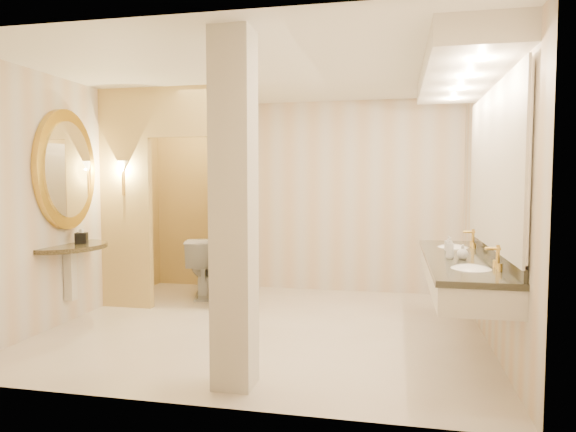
# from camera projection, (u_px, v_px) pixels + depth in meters

# --- Properties ---
(floor) EXTENTS (4.50, 4.50, 0.00)m
(floor) POSITION_uv_depth(u_px,v_px,m) (267.00, 327.00, 5.56)
(floor) COLOR silver
(floor) RESTS_ON ground
(ceiling) EXTENTS (4.50, 4.50, 0.00)m
(ceiling) POSITION_uv_depth(u_px,v_px,m) (266.00, 74.00, 5.37)
(ceiling) COLOR white
(ceiling) RESTS_ON wall_back
(wall_back) EXTENTS (4.50, 0.02, 2.70)m
(wall_back) POSITION_uv_depth(u_px,v_px,m) (301.00, 196.00, 7.42)
(wall_back) COLOR beige
(wall_back) RESTS_ON floor
(wall_front) EXTENTS (4.50, 0.02, 2.70)m
(wall_front) POSITION_uv_depth(u_px,v_px,m) (195.00, 215.00, 3.51)
(wall_front) COLOR beige
(wall_front) RESTS_ON floor
(wall_left) EXTENTS (0.02, 4.00, 2.70)m
(wall_left) POSITION_uv_depth(u_px,v_px,m) (78.00, 201.00, 5.93)
(wall_left) COLOR beige
(wall_left) RESTS_ON floor
(wall_right) EXTENTS (0.02, 4.00, 2.70)m
(wall_right) POSITION_uv_depth(u_px,v_px,m) (490.00, 204.00, 5.00)
(wall_right) COLOR beige
(wall_right) RESTS_ON floor
(toilet_closet) EXTENTS (1.50, 1.55, 2.70)m
(toilet_closet) POSITION_uv_depth(u_px,v_px,m) (202.00, 196.00, 6.64)
(toilet_closet) COLOR #E5D377
(toilet_closet) RESTS_ON floor
(wall_sconce) EXTENTS (0.14, 0.14, 0.42)m
(wall_sconce) POSITION_uv_depth(u_px,v_px,m) (123.00, 168.00, 6.25)
(wall_sconce) COLOR gold
(wall_sconce) RESTS_ON toilet_closet
(vanity) EXTENTS (0.75, 2.70, 2.09)m
(vanity) POSITION_uv_depth(u_px,v_px,m) (466.00, 175.00, 4.74)
(vanity) COLOR beige
(vanity) RESTS_ON floor
(console_shelf) EXTENTS (1.01, 1.01, 1.96)m
(console_shelf) POSITION_uv_depth(u_px,v_px,m) (66.00, 202.00, 5.65)
(console_shelf) COLOR black
(console_shelf) RESTS_ON floor
(pillar) EXTENTS (0.30, 0.30, 2.70)m
(pillar) POSITION_uv_depth(u_px,v_px,m) (234.00, 211.00, 3.87)
(pillar) COLOR beige
(pillar) RESTS_ON floor
(tissue_box) EXTENTS (0.16, 0.16, 0.12)m
(tissue_box) POSITION_uv_depth(u_px,v_px,m) (81.00, 238.00, 5.75)
(tissue_box) COLOR black
(tissue_box) RESTS_ON console_shelf
(toilet) EXTENTS (0.67, 0.90, 0.82)m
(toilet) POSITION_uv_depth(u_px,v_px,m) (204.00, 267.00, 6.98)
(toilet) COLOR white
(toilet) RESTS_ON floor
(soap_bottle_a) EXTENTS (0.08, 0.08, 0.15)m
(soap_bottle_a) POSITION_uv_depth(u_px,v_px,m) (448.00, 243.00, 5.17)
(soap_bottle_a) COLOR beige
(soap_bottle_a) RESTS_ON vanity
(soap_bottle_b) EXTENTS (0.12, 0.12, 0.13)m
(soap_bottle_b) POSITION_uv_depth(u_px,v_px,m) (463.00, 252.00, 4.61)
(soap_bottle_b) COLOR silver
(soap_bottle_b) RESTS_ON vanity
(soap_bottle_c) EXTENTS (0.09, 0.09, 0.19)m
(soap_bottle_c) POSITION_uv_depth(u_px,v_px,m) (450.00, 248.00, 4.65)
(soap_bottle_c) COLOR #C6B28C
(soap_bottle_c) RESTS_ON vanity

